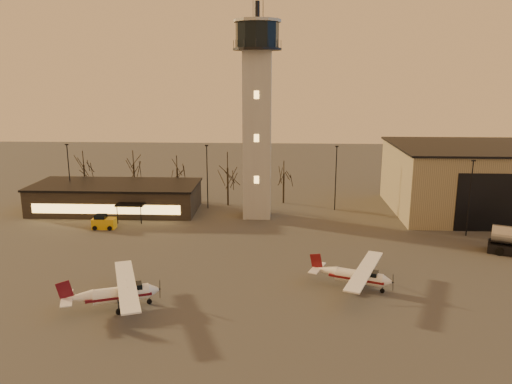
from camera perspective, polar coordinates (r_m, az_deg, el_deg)
ground at (r=46.99m, az=-1.56°, el=-12.99°), size 220.00×220.00×0.00m
control_tower at (r=72.18m, az=0.13°, el=9.79°), size 6.80×6.80×32.60m
hangar at (r=84.20m, az=25.56°, el=1.32°), size 30.60×20.60×10.30m
terminal at (r=80.34m, az=-15.68°, el=-0.57°), size 25.40×12.20×4.30m
light_poles at (r=74.64m, az=0.55°, el=1.45°), size 58.50×12.25×10.14m
tree_row at (r=84.20m, az=-8.95°, el=3.03°), size 37.20×9.20×8.80m
cessna_front at (r=51.12m, az=11.84°, el=-9.72°), size 8.98×10.90×3.08m
cessna_rear at (r=47.97m, az=-14.98°, el=-11.41°), size 9.56×11.66×3.28m
service_cart at (r=72.02m, az=-17.01°, el=-3.43°), size 3.11×2.00×1.96m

